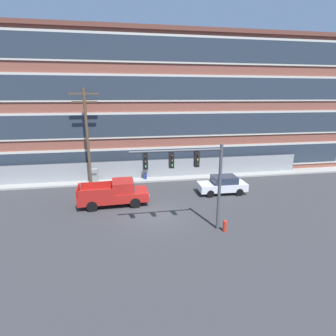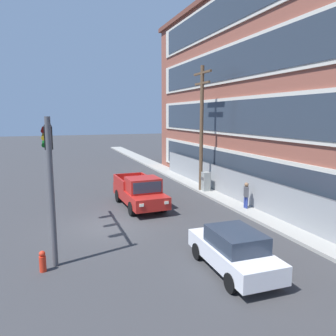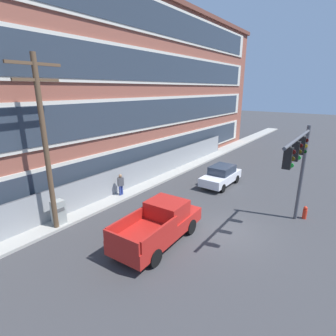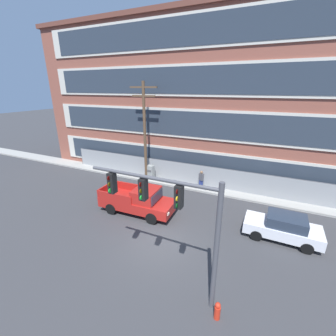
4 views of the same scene
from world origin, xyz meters
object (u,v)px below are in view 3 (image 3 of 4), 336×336
Objects in this scene: pedestrian_near_cabinet at (121,184)px; fire_hydrant at (305,213)px; electrical_cabinet at (59,213)px; traffic_signal_mast at (299,159)px; utility_pole_near_corner at (45,140)px; pickup_truck_red at (160,224)px; sedan_white at (221,175)px.

pedestrian_near_cabinet is 11.85m from fire_hydrant.
electrical_cabinet is 0.90× the size of pedestrian_near_cabinet.
pedestrian_near_cabinet is 2.17× the size of fire_hydrant.
utility_pole_near_corner is at bearing 124.76° from traffic_signal_mast.
pickup_truck_red is at bearing -116.81° from pedestrian_near_cabinet.
sedan_white is at bearing -36.44° from pedestrian_near_cabinet.
traffic_signal_mast is 4.27m from fire_hydrant.
utility_pole_near_corner is 11.49× the size of fire_hydrant.
sedan_white reaches higher than electrical_cabinet.
utility_pole_near_corner is 5.92× the size of electrical_cabinet.
pickup_truck_red reaches higher than sedan_white.
traffic_signal_mast is 3.29× the size of pedestrian_near_cabinet.
pedestrian_near_cabinet is (2.85, 5.64, 0.04)m from pickup_truck_red.
pedestrian_near_cabinet reaches higher than sedan_white.
traffic_signal_mast is at bearing 168.65° from fire_hydrant.
fire_hydrant is at bearing -50.70° from electrical_cabinet.
pedestrian_near_cabinet is at bearing 143.56° from sedan_white.
pickup_truck_red is 9.26m from sedan_white.
pickup_truck_red is 0.61× the size of utility_pole_near_corner.
traffic_signal_mast is at bearing -80.02° from pedestrian_near_cabinet.
electrical_cabinet is (0.33, 0.22, -4.21)m from utility_pole_near_corner.
pickup_truck_red reaches higher than electrical_cabinet.
fire_hydrant is at bearing -38.55° from pickup_truck_red.
traffic_signal_mast is 7.59m from pickup_truck_red.
electrical_cabinet is 1.94× the size of fire_hydrant.
utility_pole_near_corner is (-11.62, 4.29, 4.17)m from sedan_white.
fire_hydrant is at bearing -70.08° from pedestrian_near_cabinet.
sedan_white is at bearing -20.27° from utility_pole_near_corner.
sedan_white is 0.47× the size of utility_pole_near_corner.
fire_hydrant is at bearing -49.09° from utility_pole_near_corner.
electrical_cabinet is 4.94m from pedestrian_near_cabinet.
traffic_signal_mast reaches higher than pedestrian_near_cabinet.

